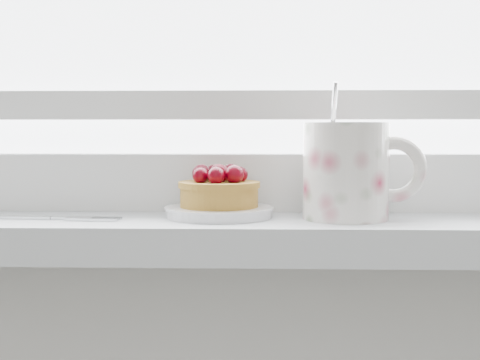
{
  "coord_description": "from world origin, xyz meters",
  "views": [
    {
      "loc": [
        0.04,
        1.14,
        1.04
      ],
      "look_at": [
        0.01,
        1.88,
        0.98
      ],
      "focal_mm": 50.0,
      "sensor_mm": 36.0,
      "label": 1
    }
  ],
  "objects_px": {
    "saucer": "(219,212)",
    "floral_mug": "(349,169)",
    "raspberry_tart": "(219,189)",
    "fork": "(38,218)"
  },
  "relations": [
    {
      "from": "saucer",
      "to": "raspberry_tart",
      "type": "xyz_separation_m",
      "value": [
        0.0,
        0.0,
        0.03
      ]
    },
    {
      "from": "raspberry_tart",
      "to": "floral_mug",
      "type": "relative_size",
      "value": 0.6
    },
    {
      "from": "saucer",
      "to": "floral_mug",
      "type": "bearing_deg",
      "value": -4.09
    },
    {
      "from": "saucer",
      "to": "raspberry_tart",
      "type": "bearing_deg",
      "value": 70.57
    },
    {
      "from": "saucer",
      "to": "floral_mug",
      "type": "relative_size",
      "value": 0.81
    },
    {
      "from": "raspberry_tart",
      "to": "fork",
      "type": "xyz_separation_m",
      "value": [
        -0.2,
        -0.02,
        -0.03
      ]
    },
    {
      "from": "fork",
      "to": "floral_mug",
      "type": "bearing_deg",
      "value": 2.11
    },
    {
      "from": "saucer",
      "to": "fork",
      "type": "distance_m",
      "value": 0.2
    },
    {
      "from": "floral_mug",
      "to": "fork",
      "type": "bearing_deg",
      "value": -177.89
    },
    {
      "from": "saucer",
      "to": "raspberry_tart",
      "type": "relative_size",
      "value": 1.33
    }
  ]
}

